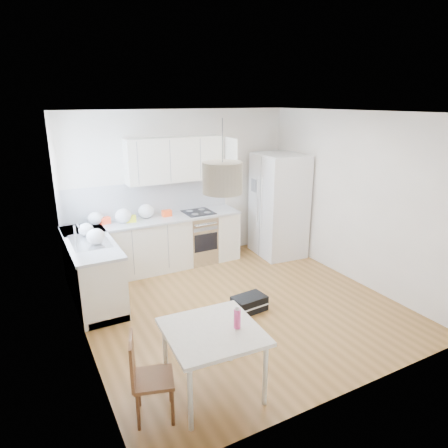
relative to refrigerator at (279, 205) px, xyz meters
name	(u,v)px	position (x,y,z in m)	size (l,w,h in m)	color
floor	(238,305)	(-1.71, -1.45, -0.96)	(4.20, 4.20, 0.00)	brown
ceiling	(241,112)	(-1.71, -1.45, 1.74)	(4.20, 4.20, 0.00)	white
wall_back	(181,187)	(-1.71, 0.65, 0.39)	(4.20, 4.20, 0.00)	beige
wall_left	(77,240)	(-3.81, -1.45, 0.39)	(4.20, 4.20, 0.00)	beige
wall_right	(354,198)	(0.39, -1.45, 0.39)	(4.20, 4.20, 0.00)	beige
window_glassblock	(61,186)	(-3.80, -0.30, 0.79)	(0.02, 1.00, 1.00)	#BFE0F9
cabinets_back	(157,245)	(-2.31, 0.35, -0.52)	(3.00, 0.60, 0.88)	white
cabinets_left	(92,271)	(-3.51, -0.25, -0.52)	(0.60, 1.80, 0.88)	white
counter_back	(156,220)	(-2.31, 0.35, -0.06)	(3.02, 0.64, 0.04)	#A7A9AC
counter_left	(89,241)	(-3.51, -0.25, -0.06)	(0.64, 1.82, 0.04)	#A7A9AC
backsplash_back	(149,198)	(-2.31, 0.64, 0.25)	(3.00, 0.01, 0.58)	silver
backsplash_left	(65,224)	(-3.80, -0.25, 0.25)	(0.01, 1.80, 0.58)	silver
upper_cabinets	(175,159)	(-1.86, 0.49, 0.92)	(1.70, 0.32, 0.75)	white
range_oven	(199,238)	(-1.51, 0.35, -0.52)	(0.50, 0.61, 0.88)	silver
sink	(90,242)	(-3.51, -0.30, -0.04)	(0.50, 0.80, 0.16)	silver
refrigerator	(279,205)	(0.00, 0.00, 0.00)	(0.91, 0.96, 1.91)	white
dining_table	(213,337)	(-2.83, -2.88, -0.32)	(0.95, 0.95, 0.71)	beige
dining_chair	(154,377)	(-3.46, -2.92, -0.53)	(0.36, 0.36, 0.85)	#532E19
drink_bottle	(237,317)	(-2.61, -2.96, -0.13)	(0.07, 0.07, 0.24)	#DC3D80
gym_bag	(249,303)	(-1.65, -1.65, -0.85)	(0.46, 0.30, 0.21)	black
pendant_lamp	(222,178)	(-2.68, -2.80, 1.22)	(0.36, 0.36, 0.28)	#B5A88B
grocery_bag_a	(95,219)	(-3.27, 0.46, 0.07)	(0.24, 0.20, 0.21)	white
grocery_bag_b	(123,216)	(-2.85, 0.35, 0.08)	(0.27, 0.23, 0.24)	white
grocery_bag_c	(146,211)	(-2.43, 0.46, 0.08)	(0.27, 0.23, 0.24)	white
grocery_bag_d	(86,229)	(-3.50, -0.03, 0.06)	(0.22, 0.18, 0.19)	white
grocery_bag_e	(96,237)	(-3.45, -0.47, 0.08)	(0.25, 0.22, 0.23)	white
snack_orange	(167,213)	(-2.09, 0.39, 0.02)	(0.16, 0.10, 0.11)	#EB4314
snack_yellow	(131,219)	(-2.73, 0.34, 0.02)	(0.16, 0.10, 0.11)	yellow
snack_red	(105,221)	(-3.13, 0.44, 0.02)	(0.16, 0.10, 0.11)	red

